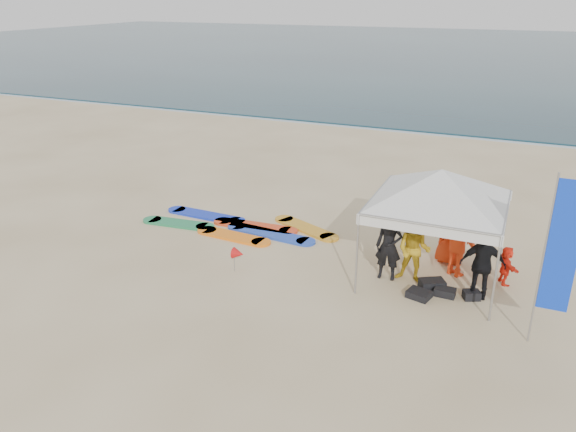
{
  "coord_description": "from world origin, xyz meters",
  "views": [
    {
      "loc": [
        4.95,
        -9.32,
        6.41
      ],
      "look_at": [
        -0.2,
        2.6,
        1.2
      ],
      "focal_mm": 35.0,
      "sensor_mm": 36.0,
      "label": 1
    }
  ],
  "objects_px": {
    "person_orange_b": "(451,230)",
    "canopy_tent": "(442,170)",
    "person_yellow": "(414,250)",
    "person_black_a": "(389,246)",
    "marker_pennant": "(238,254)",
    "feather_flag": "(561,249)",
    "person_orange_a": "(460,239)",
    "person_black_b": "(483,265)",
    "person_seated": "(506,265)",
    "surfboard_spread": "(242,227)"
  },
  "relations": [
    {
      "from": "person_yellow",
      "to": "person_black_a",
      "type": "bearing_deg",
      "value": -170.02
    },
    {
      "from": "person_seated",
      "to": "canopy_tent",
      "type": "relative_size",
      "value": 0.23
    },
    {
      "from": "feather_flag",
      "to": "surfboard_spread",
      "type": "height_order",
      "value": "feather_flag"
    },
    {
      "from": "person_yellow",
      "to": "canopy_tent",
      "type": "bearing_deg",
      "value": 44.22
    },
    {
      "from": "person_black_b",
      "to": "canopy_tent",
      "type": "xyz_separation_m",
      "value": [
        -1.15,
        0.56,
        1.88
      ]
    },
    {
      "from": "person_orange_a",
      "to": "feather_flag",
      "type": "relative_size",
      "value": 0.54
    },
    {
      "from": "person_black_a",
      "to": "marker_pennant",
      "type": "height_order",
      "value": "person_black_a"
    },
    {
      "from": "person_orange_a",
      "to": "person_black_b",
      "type": "xyz_separation_m",
      "value": [
        0.63,
        -0.97,
        -0.11
      ]
    },
    {
      "from": "person_yellow",
      "to": "marker_pennant",
      "type": "bearing_deg",
      "value": -160.76
    },
    {
      "from": "person_black_a",
      "to": "person_orange_b",
      "type": "distance_m",
      "value": 1.9
    },
    {
      "from": "person_orange_b",
      "to": "canopy_tent",
      "type": "xyz_separation_m",
      "value": [
        -0.24,
        -1.01,
        1.81
      ]
    },
    {
      "from": "person_yellow",
      "to": "feather_flag",
      "type": "bearing_deg",
      "value": -26.15
    },
    {
      "from": "person_black_a",
      "to": "marker_pennant",
      "type": "distance_m",
      "value": 3.61
    },
    {
      "from": "person_black_b",
      "to": "marker_pennant",
      "type": "relative_size",
      "value": 2.61
    },
    {
      "from": "person_orange_b",
      "to": "marker_pennant",
      "type": "height_order",
      "value": "person_orange_b"
    },
    {
      "from": "person_seated",
      "to": "canopy_tent",
      "type": "height_order",
      "value": "canopy_tent"
    },
    {
      "from": "person_yellow",
      "to": "person_black_b",
      "type": "height_order",
      "value": "person_black_b"
    },
    {
      "from": "feather_flag",
      "to": "person_orange_b",
      "type": "bearing_deg",
      "value": 127.41
    },
    {
      "from": "person_black_b",
      "to": "marker_pennant",
      "type": "height_order",
      "value": "person_black_b"
    },
    {
      "from": "person_yellow",
      "to": "person_orange_b",
      "type": "relative_size",
      "value": 0.91
    },
    {
      "from": "person_black_a",
      "to": "person_orange_a",
      "type": "bearing_deg",
      "value": 25.93
    },
    {
      "from": "feather_flag",
      "to": "marker_pennant",
      "type": "distance_m",
      "value": 7.06
    },
    {
      "from": "person_black_a",
      "to": "person_orange_a",
      "type": "xyz_separation_m",
      "value": [
        1.5,
        0.85,
        0.1
      ]
    },
    {
      "from": "person_black_b",
      "to": "feather_flag",
      "type": "relative_size",
      "value": 0.48
    },
    {
      "from": "person_yellow",
      "to": "person_black_b",
      "type": "xyz_separation_m",
      "value": [
        1.55,
        -0.19,
        0.02
      ]
    },
    {
      "from": "marker_pennant",
      "to": "feather_flag",
      "type": "bearing_deg",
      "value": -2.8
    },
    {
      "from": "person_seated",
      "to": "person_black_b",
      "type": "bearing_deg",
      "value": 128.56
    },
    {
      "from": "person_orange_a",
      "to": "person_black_a",
      "type": "bearing_deg",
      "value": 59.02
    },
    {
      "from": "person_yellow",
      "to": "person_seated",
      "type": "relative_size",
      "value": 1.73
    },
    {
      "from": "person_orange_a",
      "to": "person_seated",
      "type": "bearing_deg",
      "value": -152.02
    },
    {
      "from": "canopy_tent",
      "to": "person_seated",
      "type": "bearing_deg",
      "value": 13.24
    },
    {
      "from": "person_black_a",
      "to": "person_orange_b",
      "type": "xyz_separation_m",
      "value": [
        1.22,
        1.46,
        0.05
      ]
    },
    {
      "from": "person_yellow",
      "to": "marker_pennant",
      "type": "relative_size",
      "value": 2.55
    },
    {
      "from": "person_seated",
      "to": "marker_pennant",
      "type": "height_order",
      "value": "person_seated"
    },
    {
      "from": "canopy_tent",
      "to": "person_orange_b",
      "type": "bearing_deg",
      "value": 76.46
    },
    {
      "from": "person_orange_a",
      "to": "person_black_b",
      "type": "height_order",
      "value": "person_orange_a"
    },
    {
      "from": "person_orange_a",
      "to": "person_orange_b",
      "type": "bearing_deg",
      "value": -35.94
    },
    {
      "from": "surfboard_spread",
      "to": "marker_pennant",
      "type": "bearing_deg",
      "value": -63.66
    },
    {
      "from": "person_yellow",
      "to": "canopy_tent",
      "type": "distance_m",
      "value": 1.97
    },
    {
      "from": "person_yellow",
      "to": "person_orange_a",
      "type": "xyz_separation_m",
      "value": [
        0.93,
        0.77,
        0.13
      ]
    },
    {
      "from": "surfboard_spread",
      "to": "person_black_b",
      "type": "bearing_deg",
      "value": -12.03
    },
    {
      "from": "person_black_a",
      "to": "person_orange_a",
      "type": "height_order",
      "value": "person_orange_a"
    },
    {
      "from": "person_orange_a",
      "to": "canopy_tent",
      "type": "xyz_separation_m",
      "value": [
        -0.52,
        -0.41,
        1.76
      ]
    },
    {
      "from": "canopy_tent",
      "to": "person_black_b",
      "type": "bearing_deg",
      "value": -25.92
    },
    {
      "from": "feather_flag",
      "to": "canopy_tent",
      "type": "bearing_deg",
      "value": 142.28
    },
    {
      "from": "person_orange_b",
      "to": "canopy_tent",
      "type": "height_order",
      "value": "canopy_tent"
    },
    {
      "from": "person_yellow",
      "to": "surfboard_spread",
      "type": "xyz_separation_m",
      "value": [
        -5.2,
        1.25,
        -0.78
      ]
    },
    {
      "from": "person_orange_a",
      "to": "canopy_tent",
      "type": "bearing_deg",
      "value": 67.51
    },
    {
      "from": "feather_flag",
      "to": "person_black_a",
      "type": "bearing_deg",
      "value": 156.88
    },
    {
      "from": "person_seated",
      "to": "surfboard_spread",
      "type": "relative_size",
      "value": 0.17
    }
  ]
}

